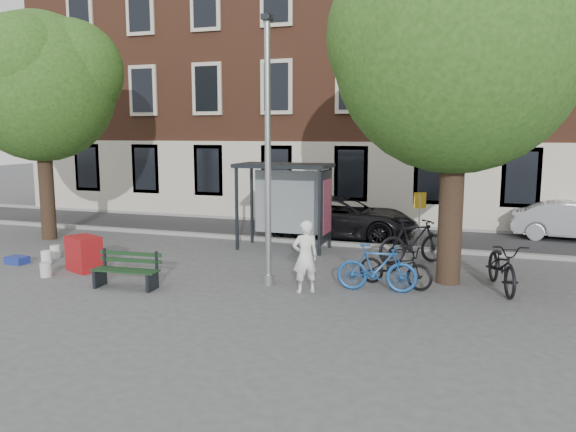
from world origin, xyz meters
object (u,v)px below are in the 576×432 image
(bus_shelter, at_px, (297,187))
(car_silver, at_px, (574,221))
(bench, at_px, (127,272))
(bike_a, at_px, (395,267))
(lamppost, at_px, (268,166))
(car_dark, at_px, (342,217))
(bike_c, at_px, (502,266))
(red_stand, at_px, (84,254))
(notice_sign, at_px, (419,212))
(painter, at_px, (305,257))
(bike_b, at_px, (377,268))
(bike_d, at_px, (413,241))

(bus_shelter, relative_size, car_silver, 0.73)
(bus_shelter, height_order, bench, bus_shelter)
(bike_a, height_order, car_silver, car_silver)
(lamppost, bearing_deg, car_dark, 87.54)
(bus_shelter, xyz_separation_m, bench, (-2.38, -5.42, -1.55))
(bike_c, xyz_separation_m, car_silver, (2.50, 7.16, 0.08))
(bike_a, distance_m, red_stand, 7.90)
(bike_a, relative_size, red_stand, 2.02)
(car_dark, height_order, notice_sign, notice_sign)
(bench, distance_m, bike_a, 6.19)
(bench, xyz_separation_m, bike_c, (8.18, 2.55, 0.20))
(bus_shelter, xyz_separation_m, red_stand, (-4.38, -4.38, -1.47))
(painter, relative_size, bike_a, 0.90)
(painter, xyz_separation_m, car_silver, (6.67, 8.75, -0.17))
(bus_shelter, xyz_separation_m, car_dark, (0.88, 2.22, -1.21))
(painter, bearing_deg, car_dark, -118.13)
(bike_b, height_order, bike_c, bike_c)
(bike_b, bearing_deg, car_dark, 15.72)
(lamppost, relative_size, red_stand, 6.79)
(lamppost, height_order, bench, lamppost)
(bike_a, height_order, bike_b, bike_b)
(car_dark, xyz_separation_m, car_silver, (7.41, 2.07, -0.06))
(notice_sign, bearing_deg, bike_a, -115.09)
(lamppost, distance_m, bike_d, 4.91)
(bus_shelter, relative_size, car_dark, 0.56)
(car_dark, bearing_deg, bike_d, -139.86)
(lamppost, distance_m, red_stand, 5.51)
(red_stand, bearing_deg, bench, -27.40)
(bench, bearing_deg, notice_sign, 33.81)
(bench, distance_m, bike_d, 7.52)
(bench, distance_m, car_dark, 8.31)
(bike_a, bearing_deg, bus_shelter, 62.00)
(bench, xyz_separation_m, bike_d, (5.99, 4.54, 0.25))
(bike_d, bearing_deg, bus_shelter, 40.99)
(bus_shelter, xyz_separation_m, bike_b, (3.12, -3.89, -1.38))
(bike_c, bearing_deg, bus_shelter, 141.24)
(bike_b, bearing_deg, notice_sign, -14.91)
(lamppost, distance_m, bus_shelter, 4.24)
(bus_shelter, relative_size, bench, 1.78)
(bike_b, xyz_separation_m, car_dark, (-2.24, 6.11, 0.16))
(bus_shelter, bearing_deg, bike_d, -13.69)
(notice_sign, bearing_deg, bike_c, -66.03)
(lamppost, xyz_separation_m, bench, (-2.99, -1.31, -2.41))
(car_dark, distance_m, red_stand, 8.45)
(bike_d, bearing_deg, painter, 115.76)
(bench, height_order, red_stand, red_stand)
(bike_b, xyz_separation_m, bike_c, (2.67, 1.02, 0.03))
(painter, height_order, bike_d, painter)
(car_silver, bearing_deg, bench, 135.87)
(lamppost, relative_size, bike_c, 2.83)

